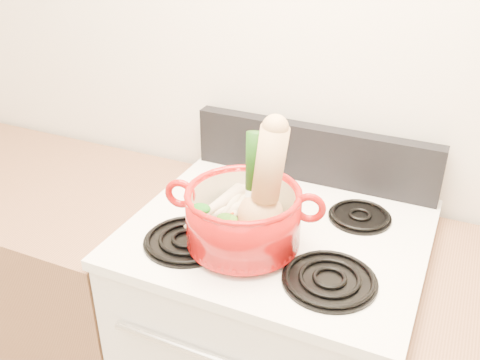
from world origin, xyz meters
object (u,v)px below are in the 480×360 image
at_px(squash, 261,180).
at_px(leek, 253,181).
at_px(dutch_oven, 243,217).
at_px(stove_body, 272,358).

bearing_deg(squash, leek, 150.64).
bearing_deg(dutch_oven, squash, 15.45).
distance_m(stove_body, dutch_oven, 0.59).
xyz_separation_m(stove_body, dutch_oven, (-0.05, -0.11, 0.58)).
relative_size(dutch_oven, leek, 1.06).
height_order(dutch_oven, squash, squash).
bearing_deg(dutch_oven, leek, 47.60).
xyz_separation_m(dutch_oven, squash, (0.04, 0.02, 0.10)).
bearing_deg(squash, dutch_oven, -170.53).
xyz_separation_m(squash, leek, (-0.02, 0.00, -0.01)).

